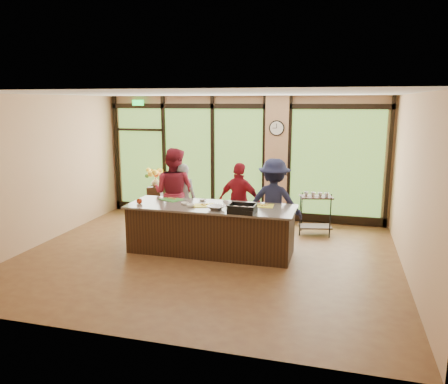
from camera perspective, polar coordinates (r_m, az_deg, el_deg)
The scene contains 25 objects.
floor at distance 8.30m, azimuth -2.32°, elevation -8.46°, with size 7.00×7.00×0.00m, color brown.
ceiling at distance 7.79m, azimuth -2.50°, elevation 12.74°, with size 7.00×7.00×0.00m, color silver.
back_wall at distance 10.77m, azimuth 2.41°, elevation 4.47°, with size 7.00×7.00×0.00m, color tan.
left_wall at distance 9.55m, azimuth -22.89°, elevation 2.61°, with size 6.00×6.00×0.00m, color tan.
right_wall at distance 7.63m, azimuth 23.52°, elevation 0.46°, with size 6.00×6.00×0.00m, color tan.
window_wall at distance 10.71m, azimuth 3.21°, elevation 3.85°, with size 6.90×0.12×3.00m.
island_base at distance 8.43m, azimuth -1.73°, elevation -4.97°, with size 3.10×1.00×0.88m, color black.
countertop at distance 8.31m, azimuth -1.75°, elevation -1.93°, with size 3.20×1.10×0.04m, color #6F655B.
wall_clock at distance 10.42m, azimuth 6.90°, elevation 8.29°, with size 0.36×0.04×0.36m.
cook_left at distance 9.34m, azimuth -5.37°, elevation -1.09°, with size 0.58×0.38×1.59m, color gray.
cook_midleft at distance 9.31m, azimuth -6.55°, elevation -0.14°, with size 0.93×0.73×1.92m, color maroon.
cook_midright at distance 9.03m, azimuth 2.06°, elevation -1.33°, with size 0.96×0.40×1.65m, color maroon.
cook_right at distance 8.81m, azimuth 6.54°, elevation -1.35°, with size 1.14×0.65×1.76m, color #191C38.
roasting_pan at distance 7.78m, azimuth 2.41°, elevation -2.42°, with size 0.47×0.37×0.08m, color black.
mixing_bowl at distance 8.00m, azimuth -1.05°, elevation -2.05°, with size 0.30×0.30×0.07m, color silver.
cutting_board_left at distance 8.87m, azimuth -6.90°, elevation -0.96°, with size 0.43×0.32×0.01m, color green.
cutting_board_center at distance 8.31m, azimuth -2.62°, elevation -1.75°, with size 0.40×0.30×0.01m, color yellow.
cutting_board_right at distance 8.30m, azimuth 5.10°, elevation -1.80°, with size 0.40×0.30×0.01m, color yellow.
prep_bowl_near at distance 8.23m, azimuth -4.37°, elevation -1.78°, with size 0.15×0.15×0.05m, color white.
prep_bowl_mid at distance 8.40m, azimuth -5.14°, elevation -1.52°, with size 0.15×0.15×0.05m, color white.
prep_bowl_far at distance 8.72m, azimuth -2.84°, elevation -1.04°, with size 0.13×0.13×0.03m, color white.
red_ramekin at distance 8.61m, azimuth -11.00°, elevation -1.21°, with size 0.11×0.11×0.09m, color #AB2C11.
flower_stand at distance 11.32m, azimuth -8.82°, elevation -1.13°, with size 0.37×0.37×0.74m, color black.
flower_vase at distance 11.22m, azimuth -8.90°, elevation 1.31°, with size 0.23×0.23×0.24m, color olive.
bar_cart at distance 9.70m, azimuth 11.90°, elevation -2.21°, with size 0.76×0.54×0.95m.
Camera 1 is at (2.35, -7.42, 2.87)m, focal length 35.00 mm.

